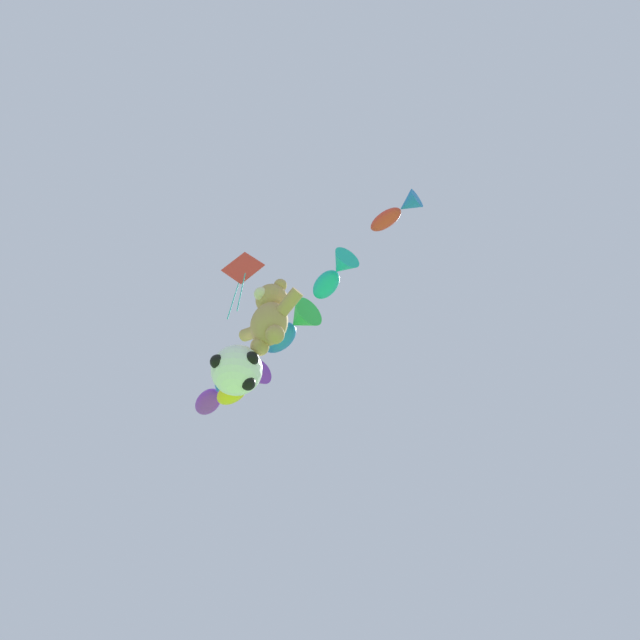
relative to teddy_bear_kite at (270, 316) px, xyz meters
The scene contains 8 objects.
teddy_bear_kite is the anchor object (origin of this frame).
soccer_ball_kite 1.46m from the teddy_bear_kite, 165.65° to the right, with size 1.18×1.17×1.08m.
fish_kite_crimson 5.29m from the teddy_bear_kite, 41.72° to the left, with size 1.60×0.67×0.59m.
fish_kite_teal 4.48m from the teddy_bear_kite, 94.42° to the left, with size 1.89×1.15×0.85m.
fish_kite_cobalt 5.43m from the teddy_bear_kite, 133.95° to the left, with size 2.36×1.16×1.11m.
fish_kite_goldfin 6.80m from the teddy_bear_kite, 150.52° to the left, with size 2.28×0.97×0.97m.
fish_kite_violet 9.07m from the teddy_bear_kite, 156.69° to the left, with size 2.47×1.41×1.09m.
diamond_kite 5.02m from the teddy_bear_kite, 168.83° to the left, with size 1.18×0.88×3.06m.
Camera 1 is at (4.45, -1.65, 1.16)m, focal length 28.00 mm.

